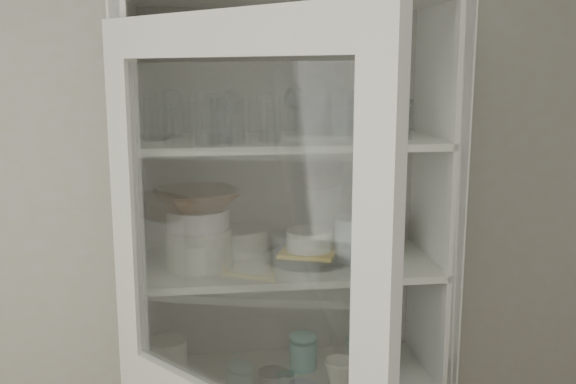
% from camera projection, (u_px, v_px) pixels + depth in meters
% --- Properties ---
extents(wall_back, '(3.60, 0.02, 2.60)m').
position_uv_depth(wall_back, '(224.00, 233.00, 2.27)').
color(wall_back, '#A49E86').
rests_on(wall_back, ground).
extents(pantry_cabinet, '(1.00, 0.45, 2.10)m').
position_uv_depth(pantry_cabinet, '(286.00, 344.00, 2.21)').
color(pantry_cabinet, '#B8B6A0').
rests_on(pantry_cabinet, floor).
extents(tumbler_0, '(0.08, 0.08, 0.15)m').
position_uv_depth(tumbler_0, '(208.00, 118.00, 1.81)').
color(tumbler_0, silver).
rests_on(tumbler_0, shelf_glass).
extents(tumbler_1, '(0.10, 0.10, 0.15)m').
position_uv_depth(tumbler_1, '(220.00, 119.00, 1.83)').
color(tumbler_1, silver).
rests_on(tumbler_1, shelf_glass).
extents(tumbler_2, '(0.07, 0.07, 0.13)m').
position_uv_depth(tumbler_2, '(234.00, 122.00, 1.83)').
color(tumbler_2, silver).
rests_on(tumbler_2, shelf_glass).
extents(tumbler_3, '(0.09, 0.09, 0.14)m').
position_uv_depth(tumbler_3, '(270.00, 119.00, 1.88)').
color(tumbler_3, silver).
rests_on(tumbler_3, shelf_glass).
extents(tumbler_4, '(0.08, 0.08, 0.15)m').
position_uv_depth(tumbler_4, '(341.00, 117.00, 1.90)').
color(tumbler_4, silver).
rests_on(tumbler_4, shelf_glass).
extents(tumbler_5, '(0.07, 0.07, 0.13)m').
position_uv_depth(tumbler_5, '(358.00, 118.00, 1.92)').
color(tumbler_5, silver).
rests_on(tumbler_5, shelf_glass).
extents(tumbler_6, '(0.07, 0.07, 0.13)m').
position_uv_depth(tumbler_6, '(402.00, 120.00, 1.93)').
color(tumbler_6, silver).
rests_on(tumbler_6, shelf_glass).
extents(tumbler_7, '(0.09, 0.09, 0.14)m').
position_uv_depth(tumbler_7, '(154.00, 117.00, 1.93)').
color(tumbler_7, silver).
rests_on(tumbler_7, shelf_glass).
extents(tumbler_8, '(0.08, 0.08, 0.13)m').
position_uv_depth(tumbler_8, '(159.00, 119.00, 1.95)').
color(tumbler_8, silver).
rests_on(tumbler_8, shelf_glass).
extents(tumbler_9, '(0.09, 0.09, 0.14)m').
position_uv_depth(tumbler_9, '(221.00, 116.00, 1.96)').
color(tumbler_9, silver).
rests_on(tumbler_9, shelf_glass).
extents(tumbler_10, '(0.09, 0.09, 0.14)m').
position_uv_depth(tumbler_10, '(317.00, 117.00, 1.98)').
color(tumbler_10, silver).
rests_on(tumbler_10, shelf_glass).
extents(tumbler_11, '(0.09, 0.09, 0.15)m').
position_uv_depth(tumbler_11, '(364.00, 112.00, 2.03)').
color(tumbler_11, silver).
rests_on(tumbler_11, shelf_glass).
extents(goblet_0, '(0.07, 0.07, 0.17)m').
position_uv_depth(goblet_0, '(171.00, 111.00, 2.03)').
color(goblet_0, silver).
rests_on(goblet_0, shelf_glass).
extents(goblet_1, '(0.07, 0.07, 0.16)m').
position_uv_depth(goblet_1, '(229.00, 111.00, 2.08)').
color(goblet_1, silver).
rests_on(goblet_1, shelf_glass).
extents(goblet_2, '(0.08, 0.08, 0.17)m').
position_uv_depth(goblet_2, '(296.00, 109.00, 2.08)').
color(goblet_2, silver).
rests_on(goblet_2, shelf_glass).
extents(goblet_3, '(0.07, 0.07, 0.16)m').
position_uv_depth(goblet_3, '(390.00, 110.00, 2.14)').
color(goblet_3, silver).
rests_on(goblet_3, shelf_glass).
extents(plate_stack_front, '(0.21, 0.21, 0.13)m').
position_uv_depth(plate_stack_front, '(199.00, 247.00, 2.01)').
color(plate_stack_front, beige).
rests_on(plate_stack_front, shelf_plates).
extents(plate_stack_back, '(0.23, 0.23, 0.08)m').
position_uv_depth(plate_stack_back, '(236.00, 239.00, 2.19)').
color(plate_stack_back, beige).
rests_on(plate_stack_back, shelf_plates).
extents(cream_bowl, '(0.23, 0.23, 0.06)m').
position_uv_depth(cream_bowl, '(198.00, 218.00, 1.99)').
color(cream_bowl, silver).
rests_on(cream_bowl, plate_stack_front).
extents(terracotta_bowl, '(0.32, 0.32, 0.06)m').
position_uv_depth(terracotta_bowl, '(198.00, 199.00, 1.98)').
color(terracotta_bowl, '#4C2D18').
rests_on(terracotta_bowl, cream_bowl).
extents(glass_platter, '(0.32, 0.32, 0.02)m').
position_uv_depth(glass_platter, '(309.00, 256.00, 2.11)').
color(glass_platter, silver).
rests_on(glass_platter, shelf_plates).
extents(yellow_trivet, '(0.23, 0.23, 0.01)m').
position_uv_depth(yellow_trivet, '(309.00, 251.00, 2.11)').
color(yellow_trivet, yellow).
rests_on(yellow_trivet, glass_platter).
extents(white_ramekin, '(0.16, 0.16, 0.07)m').
position_uv_depth(white_ramekin, '(309.00, 240.00, 2.10)').
color(white_ramekin, beige).
rests_on(white_ramekin, yellow_trivet).
extents(grey_bowl_stack, '(0.15, 0.15, 0.14)m').
position_uv_depth(grey_bowl_stack, '(358.00, 238.00, 2.09)').
color(grey_bowl_stack, '#A0B1B3').
rests_on(grey_bowl_stack, shelf_plates).
extents(mug_blue, '(0.14, 0.14, 0.09)m').
position_uv_depth(mug_blue, '(370.00, 361.00, 2.15)').
color(mug_blue, navy).
rests_on(mug_blue, shelf_mugs).
extents(mug_teal, '(0.11, 0.11, 0.09)m').
position_uv_depth(mug_teal, '(359.00, 350.00, 2.25)').
color(mug_teal, '#257E74').
rests_on(mug_teal, shelf_mugs).
extents(mug_white, '(0.13, 0.13, 0.09)m').
position_uv_depth(mug_white, '(339.00, 373.00, 2.07)').
color(mug_white, beige).
rests_on(mug_white, shelf_mugs).
extents(teal_jar, '(0.10, 0.10, 0.11)m').
position_uv_depth(teal_jar, '(303.00, 352.00, 2.20)').
color(teal_jar, '#257E74').
rests_on(teal_jar, shelf_mugs).
extents(measuring_cups, '(0.10, 0.10, 0.04)m').
position_uv_depth(measuring_cups, '(273.00, 377.00, 2.10)').
color(measuring_cups, '#A7A7AA').
rests_on(measuring_cups, shelf_mugs).
extents(white_canister, '(0.12, 0.12, 0.14)m').
position_uv_depth(white_canister, '(169.00, 360.00, 2.11)').
color(white_canister, beige).
rests_on(white_canister, shelf_mugs).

